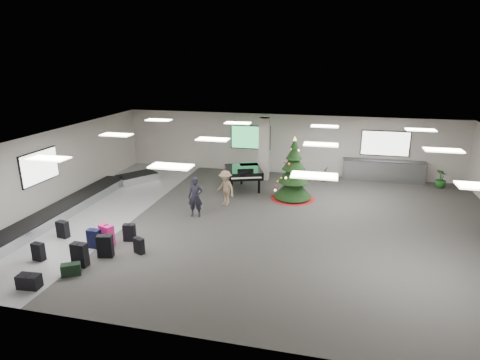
% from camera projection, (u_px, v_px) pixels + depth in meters
% --- Properties ---
extents(ground, '(18.00, 18.00, 0.00)m').
position_uv_depth(ground, '(264.00, 221.00, 15.53)').
color(ground, '#373632').
rests_on(ground, ground).
extents(room_envelope, '(18.02, 14.02, 3.21)m').
position_uv_depth(room_envelope, '(258.00, 158.00, 15.56)').
color(room_envelope, '#BAB2AA').
rests_on(room_envelope, ground).
extents(baggage_carousel, '(2.28, 9.71, 0.43)m').
position_uv_depth(baggage_carousel, '(83.00, 201.00, 17.12)').
color(baggage_carousel, silver).
rests_on(baggage_carousel, ground).
extents(service_counter, '(4.05, 0.65, 1.08)m').
position_uv_depth(service_counter, '(383.00, 171.00, 20.45)').
color(service_counter, silver).
rests_on(service_counter, ground).
extents(suitcase_0, '(0.49, 0.29, 0.76)m').
position_uv_depth(suitcase_0, '(80.00, 255.00, 12.13)').
color(suitcase_0, black).
rests_on(suitcase_0, ground).
extents(suitcase_1, '(0.51, 0.34, 0.76)m').
position_uv_depth(suitcase_1, '(105.00, 246.00, 12.68)').
color(suitcase_1, black).
rests_on(suitcase_1, ground).
extents(pink_suitcase, '(0.55, 0.42, 0.78)m').
position_uv_depth(pink_suitcase, '(107.00, 236.00, 13.40)').
color(pink_suitcase, '#DB1C71').
rests_on(pink_suitcase, ground).
extents(suitcase_3, '(0.44, 0.28, 0.63)m').
position_uv_depth(suitcase_3, '(129.00, 232.00, 13.83)').
color(suitcase_3, black).
rests_on(suitcase_3, ground).
extents(navy_suitcase, '(0.42, 0.25, 0.66)m').
position_uv_depth(navy_suitcase, '(94.00, 239.00, 13.31)').
color(navy_suitcase, black).
rests_on(navy_suitcase, ground).
extents(suitcase_5, '(0.41, 0.26, 0.60)m').
position_uv_depth(suitcase_5, '(38.00, 252.00, 12.49)').
color(suitcase_5, black).
rests_on(suitcase_5, ground).
extents(green_duffel, '(0.60, 0.51, 0.38)m').
position_uv_depth(green_duffel, '(71.00, 269.00, 11.67)').
color(green_duffel, black).
rests_on(green_duffel, ground).
extents(suitcase_7, '(0.41, 0.33, 0.55)m').
position_uv_depth(suitcase_7, '(139.00, 246.00, 12.95)').
color(suitcase_7, black).
rests_on(suitcase_7, ground).
extents(suitcase_8, '(0.45, 0.30, 0.63)m').
position_uv_depth(suitcase_8, '(63.00, 229.00, 14.07)').
color(suitcase_8, black).
rests_on(suitcase_8, ground).
extents(black_duffel, '(0.64, 0.39, 0.42)m').
position_uv_depth(black_duffel, '(29.00, 281.00, 11.00)').
color(black_duffel, black).
rests_on(black_duffel, ground).
extents(christmas_tree, '(2.00, 2.00, 2.85)m').
position_uv_depth(christmas_tree, '(293.00, 178.00, 17.76)').
color(christmas_tree, maroon).
rests_on(christmas_tree, ground).
extents(grand_piano, '(2.23, 2.53, 1.20)m').
position_uv_depth(grand_piano, '(244.00, 172.00, 19.08)').
color(grand_piano, black).
rests_on(grand_piano, ground).
extents(traveler_a, '(0.63, 0.46, 1.61)m').
position_uv_depth(traveler_a, '(195.00, 197.00, 15.81)').
color(traveler_a, black).
rests_on(traveler_a, ground).
extents(traveler_b, '(1.14, 1.02, 1.53)m').
position_uv_depth(traveler_b, '(225.00, 188.00, 17.06)').
color(traveler_b, '#91775A').
rests_on(traveler_b, ground).
extents(potted_plant_left, '(0.54, 0.56, 0.79)m').
position_uv_depth(potted_plant_left, '(324.00, 174.00, 20.47)').
color(potted_plant_left, '#15421B').
rests_on(potted_plant_left, ground).
extents(potted_plant_right, '(0.72, 0.72, 0.91)m').
position_uv_depth(potted_plant_right, '(441.00, 179.00, 19.42)').
color(potted_plant_right, '#15421B').
rests_on(potted_plant_right, ground).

